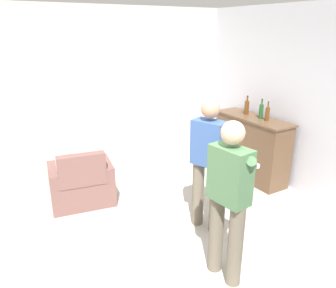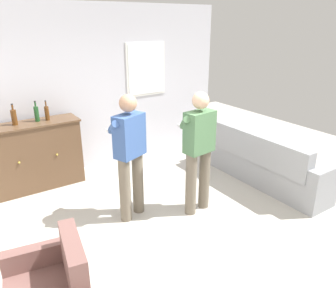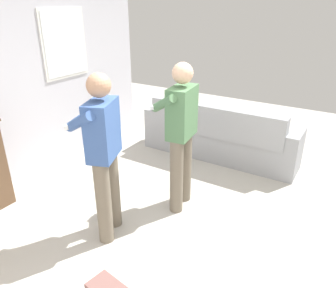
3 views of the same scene
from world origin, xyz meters
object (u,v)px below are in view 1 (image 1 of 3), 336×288
armchair (82,185)px  bottle_liquor_amber (261,111)px  sideboard_cabinet (251,147)px  bottle_spirits_clear (267,114)px  person_standing_right (229,195)px  bottle_wine_green (247,107)px  person_standing_left (209,160)px

armchair → bottle_liquor_amber: (0.66, 2.80, 0.90)m
sideboard_cabinet → bottle_spirits_clear: (0.27, 0.02, 0.64)m
bottle_spirits_clear → person_standing_right: size_ratio=0.18×
bottle_spirits_clear → person_standing_right: person_standing_right is taller
armchair → bottle_spirits_clear: size_ratio=3.16×
sideboard_cabinet → person_standing_right: size_ratio=0.84×
sideboard_cabinet → bottle_liquor_amber: bottle_liquor_amber is taller
bottle_wine_green → person_standing_left: 1.92m
bottle_wine_green → bottle_liquor_amber: bearing=1.7°
armchair → bottle_liquor_amber: bottle_liquor_amber is taller
sideboard_cabinet → person_standing_right: bearing=-49.1°
person_standing_left → bottle_liquor_amber: bearing=114.7°
bottle_liquor_amber → person_standing_right: 2.53m
sideboard_cabinet → bottle_liquor_amber: size_ratio=4.45×
bottle_wine_green → person_standing_right: 2.73m
bottle_spirits_clear → person_standing_left: size_ratio=0.18×
armchair → person_standing_left: person_standing_left is taller
bottle_wine_green → bottle_liquor_amber: size_ratio=1.01×
sideboard_cabinet → bottle_wine_green: bearing=172.1°
bottle_spirits_clear → bottle_wine_green: bearing=179.2°
bottle_liquor_amber → bottle_spirits_clear: bearing=-6.2°
bottle_liquor_amber → bottle_spirits_clear: 0.15m
sideboard_cabinet → bottle_spirits_clear: 0.70m
person_standing_right → bottle_liquor_amber: bearing=128.3°
bottle_liquor_amber → bottle_wine_green: bearing=-178.3°
bottle_liquor_amber → person_standing_left: (0.74, -1.60, -0.25)m
sideboard_cabinet → person_standing_left: 1.82m
person_standing_left → person_standing_right: same height
armchair → person_standing_right: person_standing_right is taller
bottle_spirits_clear → person_standing_left: bearing=-69.6°
bottle_liquor_amber → person_standing_right: person_standing_right is taller
sideboard_cabinet → person_standing_right: (1.68, -1.94, 0.40)m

